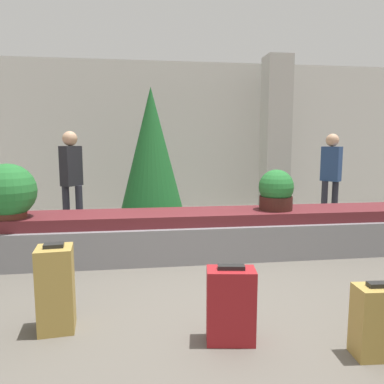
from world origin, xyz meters
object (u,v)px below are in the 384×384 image
Objects in this scene: suitcase_0 at (231,305)px; suitcase_4 at (378,321)px; suitcase_3 at (56,289)px; decorated_tree at (151,154)px; potted_plant_0 at (276,191)px; pillar at (275,135)px; traveler_1 at (331,171)px; traveler_0 at (71,174)px; potted_plant_1 at (8,193)px.

suitcase_4 is (0.95, -0.33, -0.03)m from suitcase_0.
decorated_tree reaches higher than suitcase_3.
suitcase_0 is 2.44m from potted_plant_0.
suitcase_3 is 1.31× the size of suitcase_4.
suitcase_3 is at bearing 167.16° from suitcase_4.
pillar reaches higher than suitcase_4.
suitcase_3 is 5.26m from traveler_1.
suitcase_0 is at bearing -75.11° from traveler_1.
suitcase_4 is 0.32× the size of traveler_0.
pillar is at bearing 81.30° from suitcase_4.
potted_plant_1 is 5.16m from traveler_1.
suitcase_0 is at bearing -43.04° from potted_plant_1.
suitcase_3 is 2.35m from suitcase_4.
pillar is 1.59m from traveler_1.
potted_plant_0 is at bearing -84.00° from traveler_1.
pillar reaches higher than potted_plant_1.
potted_plant_0 is at bearing 70.73° from suitcase_0.
suitcase_0 is 1.35m from suitcase_3.
potted_plant_0 is 2.26m from traveler_1.
pillar is at bearing 163.49° from traveler_1.
pillar is 6.06× the size of potted_plant_0.
pillar is at bearing 34.91° from potted_plant_1.
potted_plant_1 is at bearing 147.16° from suitcase_4.
decorated_tree reaches higher than traveler_1.
suitcase_3 is at bearing -89.05° from traveler_1.
traveler_0 is at bearing 128.84° from suitcase_4.
suitcase_0 is 0.25× the size of decorated_tree.
suitcase_0 is at bearing -113.39° from pillar.
suitcase_3 is at bearing -104.41° from decorated_tree.
potted_plant_0 is 0.83× the size of potted_plant_1.
suitcase_0 is 3.84m from decorated_tree.
suitcase_4 is at bearing -22.77° from suitcase_3.
pillar reaches higher than suitcase_3.
decorated_tree is (-2.62, -1.34, -0.34)m from pillar.
traveler_0 is at bearing -171.63° from decorated_tree.
suitcase_4 is 0.33× the size of traveler_1.
potted_plant_0 is (-1.06, -2.93, -0.77)m from pillar.
pillar is 5.02× the size of potted_plant_1.
potted_plant_1 is 0.40× the size of traveler_1.
potted_plant_1 reaches higher than suitcase_0.
potted_plant_0 is 0.22× the size of decorated_tree.
potted_plant_0 is 0.33× the size of traveler_1.
suitcase_0 is 3.96m from traveler_0.
suitcase_0 is 4.64m from traveler_1.
traveler_1 reaches higher than potted_plant_0.
decorated_tree is (-1.56, 1.59, 0.44)m from potted_plant_0.
suitcase_4 is 4.37m from decorated_tree.
suitcase_3 is (-1.30, 0.36, 0.06)m from suitcase_0.
traveler_1 is (1.78, 4.02, 0.70)m from suitcase_4.
potted_plant_1 is at bearing -109.68° from traveler_1.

